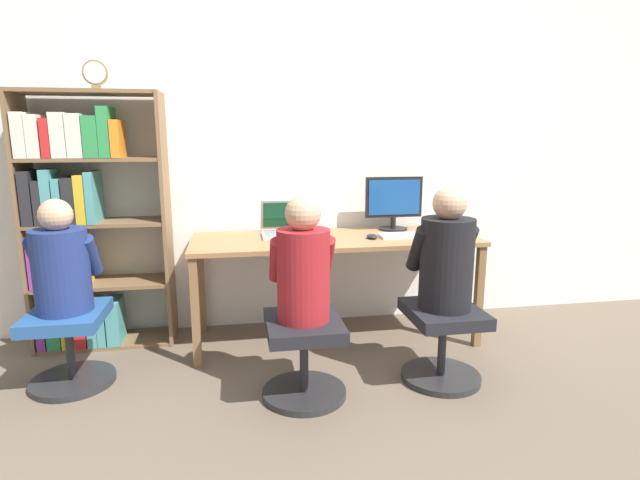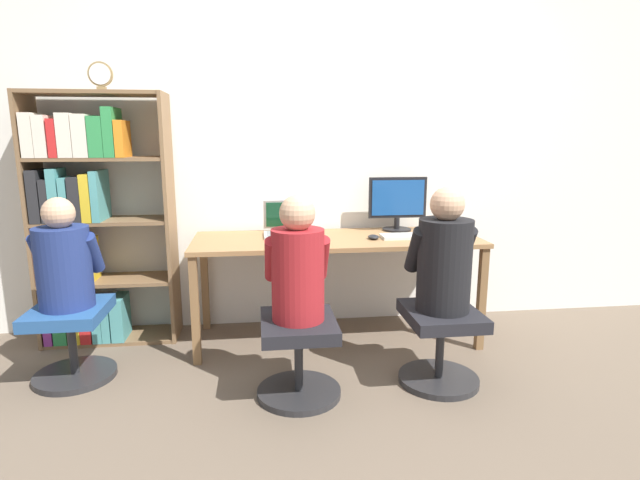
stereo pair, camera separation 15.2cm
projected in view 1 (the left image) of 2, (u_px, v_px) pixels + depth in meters
The scene contains 15 objects.
ground_plane at pixel (345, 358), 3.24m from camera, with size 14.00×14.00×0.00m, color brown.
wall_back at pixel (324, 152), 3.70m from camera, with size 10.00×0.05×2.60m.
desk at pixel (335, 247), 3.44m from camera, with size 1.94×0.68×0.73m.
desktop_monitor at pixel (394, 203), 3.66m from camera, with size 0.43×0.21×0.39m.
laptop at pixel (285, 228), 3.50m from camera, with size 0.32×0.35×0.24m.
keyboard at pixel (408, 235), 3.43m from camera, with size 0.40×0.15×0.03m.
computer_mouse_by_keyboard at pixel (372, 236), 3.38m from camera, with size 0.07×0.10×0.03m.
office_chair_left at pixel (443, 338), 2.90m from camera, with size 0.47×0.47×0.45m.
office_chair_right at pixel (304, 351), 2.71m from camera, with size 0.47×0.47×0.45m.
person_at_monitor at pixel (446, 256), 2.81m from camera, with size 0.37×0.33×0.70m.
person_at_laptop at pixel (303, 266), 2.62m from camera, with size 0.34×0.32×0.67m.
bookshelf at pixel (80, 224), 3.28m from camera, with size 0.90×0.34×1.70m.
desk_clock at pixel (95, 74), 3.04m from camera, with size 0.15×0.03×0.17m.
office_chair_side at pixel (69, 341), 2.85m from camera, with size 0.47×0.47×0.45m.
person_near_shelf at pixel (61, 264), 2.76m from camera, with size 0.37×0.32×0.64m.
Camera 1 is at (-0.68, -2.94, 1.41)m, focal length 28.00 mm.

